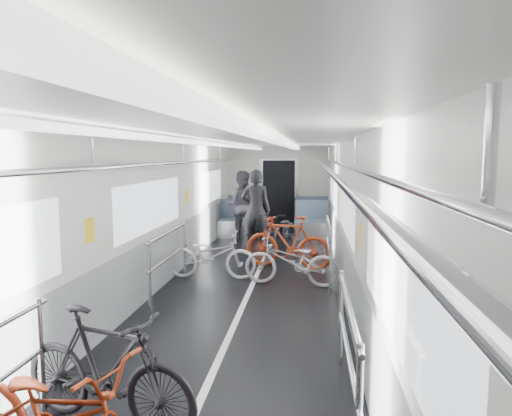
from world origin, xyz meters
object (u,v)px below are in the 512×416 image
Objects in this scene: bike_left_far at (211,255)px; person_seated at (241,205)px; bike_left_near at (57,416)px; bike_aisle at (281,231)px; person_standing at (256,210)px; bike_right_far at (288,242)px; bike_right_mid at (291,261)px; bike_left_mid at (106,369)px.

person_seated is (-0.03, 3.76, 0.47)m from bike_left_far.
bike_aisle is at bearing 8.88° from bike_left_near.
bike_left_far is 0.90× the size of person_seated.
bike_left_far is 2.60m from person_standing.
bike_right_far is 0.99× the size of bike_aisle.
bike_aisle is 0.76m from person_standing.
bike_right_far is at bearing -167.48° from bike_right_mid.
person_standing is at bearing -138.63° from bike_right_far.
bike_left_far is 3.79m from person_seated.
bike_left_near is 1.00× the size of bike_right_far.
bike_left_near is 4.97m from bike_right_mid.
person_seated reaches higher than bike_right_mid.
bike_right_mid is at bearing -62.67° from bike_aisle.
bike_left_near is 0.60m from bike_left_mid.
person_standing is (-0.58, 0.10, 0.47)m from bike_aisle.
person_seated is (-0.52, 1.26, -0.04)m from person_standing.
bike_left_mid is 0.89× the size of person_standing.
bike_right_mid is (1.42, -0.28, 0.00)m from bike_left_far.
bike_left_near reaches higher than bike_left_far.
person_standing is (-0.93, 2.78, 0.51)m from bike_right_mid.
bike_aisle is at bearing 6.81° from bike_left_mid.
bike_aisle is 1.81m from person_seated.
bike_right_far is at bearing 4.77° from bike_left_near.
bike_left_near is at bearing 89.37° from person_seated.
person_standing is at bearing -11.53° from bike_left_far.
person_seated is (-1.46, 4.04, 0.46)m from bike_right_mid.
bike_left_mid is at bearing 10.44° from bike_left_near.
person_seated is (-1.34, 2.89, 0.37)m from bike_right_far.
bike_left_mid is at bearing -77.89° from bike_aisle.
bike_aisle is 0.98× the size of person_seated.
bike_right_far reaches higher than bike_right_mid.
person_seated reaches higher than bike_aisle.
bike_left_mid is 1.03× the size of bike_right_mid.
bike_left_mid is 0.95× the size of bike_aisle.
person_standing is at bearing 13.38° from bike_left_near.
bike_right_far is at bearing 113.55° from person_seated.
bike_left_far is (-0.07, 5.06, -0.03)m from bike_left_near.
person_seated is at bearing -65.84° from person_standing.
bike_left_far is at bearing 89.22° from person_seated.
person_seated is at bearing -153.46° from bike_right_mid.
bike_left_mid is at bearing 89.87° from person_seated.
bike_left_near is 0.99× the size of bike_aisle.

